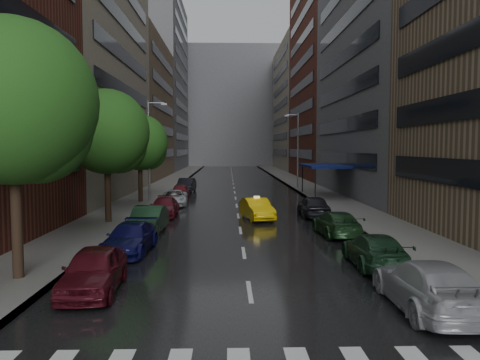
# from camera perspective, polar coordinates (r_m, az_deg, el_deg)

# --- Properties ---
(ground) EXTENTS (220.00, 220.00, 0.00)m
(ground) POSITION_cam_1_polar(r_m,az_deg,el_deg) (12.97, 2.05, -18.76)
(ground) COLOR gray
(ground) RESTS_ON ground
(road) EXTENTS (14.00, 140.00, 0.01)m
(road) POSITION_cam_1_polar(r_m,az_deg,el_deg) (62.14, -0.79, -0.62)
(road) COLOR black
(road) RESTS_ON ground
(sidewalk_left) EXTENTS (4.00, 140.00, 0.15)m
(sidewalk_left) POSITION_cam_1_polar(r_m,az_deg,el_deg) (62.68, -9.05, -0.57)
(sidewalk_left) COLOR gray
(sidewalk_left) RESTS_ON ground
(sidewalk_right) EXTENTS (4.00, 140.00, 0.15)m
(sidewalk_right) POSITION_cam_1_polar(r_m,az_deg,el_deg) (62.89, 7.43, -0.54)
(sidewalk_right) COLOR gray
(sidewalk_right) RESTS_ON ground
(buildings_left) EXTENTS (8.00, 108.00, 38.00)m
(buildings_left) POSITION_cam_1_polar(r_m,az_deg,el_deg) (72.97, -13.05, 12.55)
(buildings_left) COLOR maroon
(buildings_left) RESTS_ON ground
(buildings_right) EXTENTS (8.05, 109.10, 36.00)m
(buildings_right) POSITION_cam_1_polar(r_m,az_deg,el_deg) (71.13, 11.57, 12.02)
(buildings_right) COLOR #937A5B
(buildings_right) RESTS_ON ground
(building_far) EXTENTS (40.00, 14.00, 32.00)m
(building_far) POSITION_cam_1_polar(r_m,az_deg,el_deg) (130.40, -1.17, 8.83)
(building_far) COLOR slate
(building_far) RESTS_ON ground
(tree_near) EXTENTS (6.11, 6.11, 9.73)m
(tree_near) POSITION_cam_1_polar(r_m,az_deg,el_deg) (19.17, -25.96, 8.54)
(tree_near) COLOR #382619
(tree_near) RESTS_ON ground
(tree_mid) EXTENTS (5.52, 5.52, 8.79)m
(tree_mid) POSITION_cam_1_polar(r_m,az_deg,el_deg) (31.64, -15.94, 5.67)
(tree_mid) COLOR #382619
(tree_mid) RESTS_ON ground
(tree_far) EXTENTS (5.00, 5.00, 7.98)m
(tree_far) POSITION_cam_1_polar(r_m,az_deg,el_deg) (42.73, -12.11, 4.50)
(tree_far) COLOR #382619
(tree_far) RESTS_ON ground
(taxi) EXTENTS (2.45, 4.71, 1.48)m
(taxi) POSITION_cam_1_polar(r_m,az_deg,el_deg) (32.62, 2.05, -3.53)
(taxi) COLOR yellow
(taxi) RESTS_ON ground
(parked_cars_left) EXTENTS (2.47, 40.83, 1.58)m
(parked_cars_left) POSITION_cam_1_polar(r_m,az_deg,el_deg) (34.02, -9.35, -3.29)
(parked_cars_left) COLOR #4E0F19
(parked_cars_left) RESTS_ON ground
(parked_cars_right) EXTENTS (2.28, 24.31, 1.58)m
(parked_cars_right) POSITION_cam_1_polar(r_m,az_deg,el_deg) (23.59, 13.74, -6.54)
(parked_cars_right) COLOR #A8A9AE
(parked_cars_right) RESTS_ON ground
(street_lamp_left) EXTENTS (1.74, 0.22, 9.00)m
(street_lamp_left) POSITION_cam_1_polar(r_m,az_deg,el_deg) (42.51, -10.95, 3.76)
(street_lamp_left) COLOR gray
(street_lamp_left) RESTS_ON sidewalk_left
(street_lamp_right) EXTENTS (1.74, 0.22, 9.00)m
(street_lamp_right) POSITION_cam_1_polar(r_m,az_deg,el_deg) (57.56, 6.99, 3.85)
(street_lamp_right) COLOR gray
(street_lamp_right) RESTS_ON sidewalk_right
(awning) EXTENTS (4.00, 8.00, 3.12)m
(awning) POSITION_cam_1_polar(r_m,az_deg,el_deg) (47.97, 10.22, 1.69)
(awning) COLOR navy
(awning) RESTS_ON sidewalk_right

